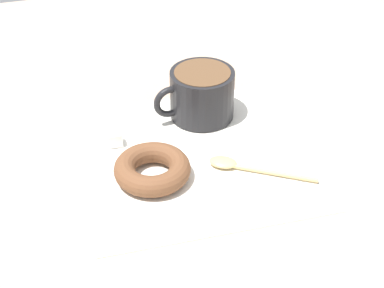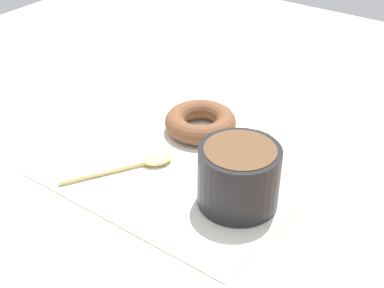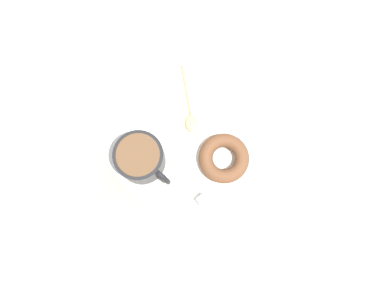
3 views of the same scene
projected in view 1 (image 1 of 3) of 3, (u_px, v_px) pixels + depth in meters
ground_plane at (185, 180)px, 81.56cm from camera, size 120.00×120.00×2.00cm
napkin at (192, 157)px, 83.45cm from camera, size 29.77×29.77×0.30cm
coffee_cup at (201, 93)px, 89.09cm from camera, size 8.98×11.73×6.98cm
donut at (153, 171)px, 78.76cm from camera, size 9.56×9.56×2.69cm
spoon at (239, 166)px, 81.03cm from camera, size 8.48×12.56×0.90cm
sugar_cube at (115, 139)px, 85.00cm from camera, size 1.82×1.82×1.82cm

